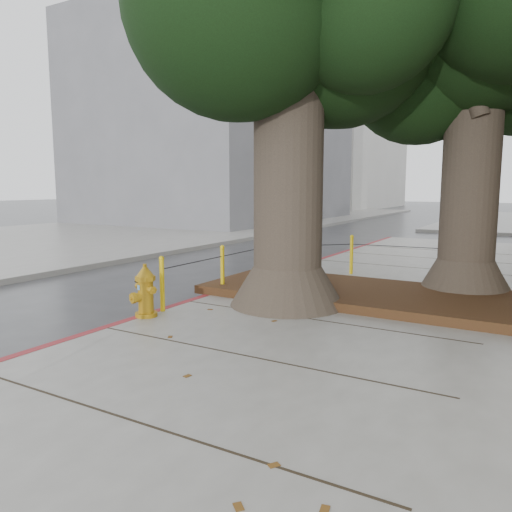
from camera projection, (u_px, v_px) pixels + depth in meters
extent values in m
plane|color=#28282B|center=(214.00, 360.00, 6.49)|extent=(140.00, 140.00, 0.00)
cube|color=slate|center=(86.00, 236.00, 22.05)|extent=(14.00, 60.00, 0.15)
cube|color=maroon|center=(204.00, 300.00, 9.62)|extent=(0.14, 26.00, 0.16)
cube|color=black|center=(373.00, 295.00, 9.34)|extent=(6.40, 2.60, 0.16)
cube|color=slate|center=(220.00, 127.00, 31.97)|extent=(12.00, 16.00, 12.00)
cube|color=silver|center=(328.00, 136.00, 52.39)|extent=(12.00, 18.00, 15.00)
cone|color=#4C3F33|center=(287.00, 285.00, 8.88)|extent=(2.04, 2.04, 0.70)
cylinder|color=#4C3F33|center=(288.00, 170.00, 8.59)|extent=(1.20, 1.20, 4.22)
cone|color=#4C3F33|center=(465.00, 277.00, 9.71)|extent=(1.77, 1.77, 0.70)
cylinder|color=#4C3F33|center=(470.00, 182.00, 9.45)|extent=(1.04, 1.04, 3.84)
sphere|color=black|center=(480.00, 9.00, 9.02)|extent=(3.80, 3.80, 3.80)
cylinder|color=yellow|center=(162.00, 285.00, 8.39)|extent=(0.08, 0.08, 0.90)
sphere|color=yellow|center=(161.00, 259.00, 8.32)|extent=(0.09, 0.09, 0.09)
cylinder|color=yellow|center=(222.00, 270.00, 9.92)|extent=(0.08, 0.08, 0.90)
sphere|color=yellow|center=(222.00, 247.00, 9.86)|extent=(0.09, 0.09, 0.09)
cylinder|color=yellow|center=(267.00, 258.00, 11.46)|extent=(0.08, 0.08, 0.90)
sphere|color=yellow|center=(267.00, 239.00, 11.40)|extent=(0.09, 0.09, 0.09)
cylinder|color=yellow|center=(351.00, 255.00, 11.99)|extent=(0.08, 0.08, 0.90)
sphere|color=yellow|center=(352.00, 237.00, 11.92)|extent=(0.09, 0.09, 0.09)
cylinder|color=yellow|center=(449.00, 261.00, 11.05)|extent=(0.08, 0.08, 0.90)
sphere|color=yellow|center=(451.00, 241.00, 10.99)|extent=(0.09, 0.09, 0.09)
cylinder|color=black|center=(195.00, 262.00, 9.12)|extent=(0.02, 1.80, 0.02)
cylinder|color=black|center=(246.00, 251.00, 10.65)|extent=(0.02, 1.80, 0.02)
cylinder|color=black|center=(310.00, 245.00, 11.69)|extent=(1.51, 1.51, 0.02)
cylinder|color=black|center=(399.00, 246.00, 11.48)|extent=(2.20, 0.22, 0.02)
cylinder|color=#B17E12|center=(146.00, 314.00, 8.10)|extent=(0.46, 0.46, 0.07)
cylinder|color=#B17E12|center=(146.00, 296.00, 8.06)|extent=(0.31, 0.31, 0.56)
cylinder|color=#B17E12|center=(145.00, 278.00, 8.02)|extent=(0.41, 0.41, 0.08)
cone|color=#B17E12|center=(145.00, 272.00, 8.01)|extent=(0.38, 0.38, 0.16)
cylinder|color=#B17E12|center=(145.00, 266.00, 7.99)|extent=(0.08, 0.08, 0.06)
cylinder|color=#B17E12|center=(141.00, 287.00, 8.15)|extent=(0.18, 0.15, 0.10)
cylinder|color=#B17E12|center=(150.00, 289.00, 7.93)|extent=(0.18, 0.15, 0.10)
cylinder|color=#B17E12|center=(138.00, 297.00, 7.97)|extent=(0.19, 0.20, 0.15)
cube|color=#5999D8|center=(138.00, 288.00, 7.96)|extent=(0.08, 0.03, 0.08)
imported|color=black|center=(297.00, 215.00, 27.50)|extent=(2.31, 4.58, 1.28)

